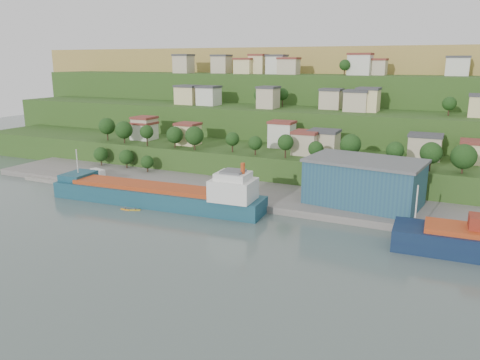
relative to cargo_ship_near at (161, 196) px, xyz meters
The scene contains 10 objects.
ground 16.16m from the cargo_ship_near, 32.46° to the right, with size 500.00×500.00×0.00m, color #475651.
quay 38.78m from the cargo_ship_near, 30.18° to the left, with size 220.00×26.00×4.00m, color slate.
pebble_beach 43.77m from the cargo_ship_near, 162.07° to the left, with size 40.00×18.00×2.40m, color slate.
hillside 160.74m from the cargo_ship_near, 85.20° to the left, with size 360.00×210.30×96.00m.
cargo_ship_near is the anchor object (origin of this frame).
warehouse 58.22m from the cargo_ship_near, 20.83° to the left, with size 33.15×22.77×12.80m.
caravan 40.71m from the cargo_ship_near, 157.78° to the left, with size 5.91×2.46×2.76m, color white.
dinghy 32.08m from the cargo_ship_near, 161.90° to the left, with size 4.47×1.68×0.89m, color silver.
kayak_orange 10.88m from the cargo_ship_near, 130.75° to the right, with size 3.06×0.59×0.76m.
kayak_yellow 8.65m from the cargo_ship_near, 119.83° to the right, with size 2.95×1.74×0.75m.
Camera 1 is at (63.41, -100.04, 41.10)m, focal length 35.00 mm.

